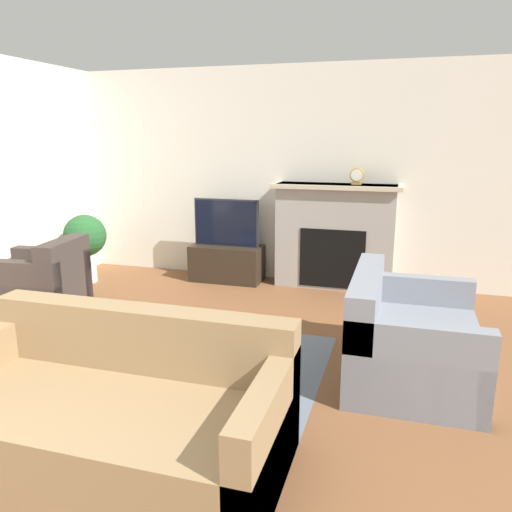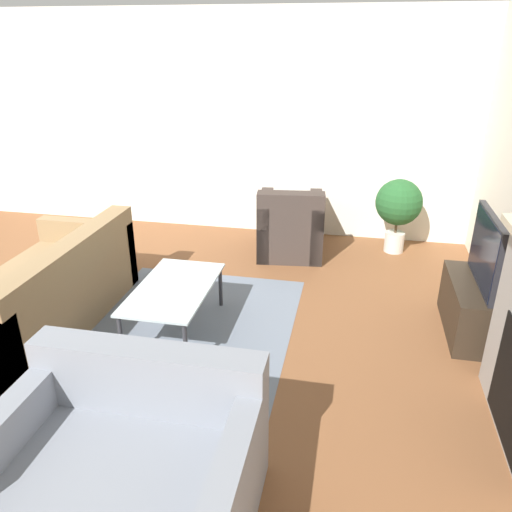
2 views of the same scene
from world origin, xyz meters
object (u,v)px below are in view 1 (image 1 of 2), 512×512
couch_loveseat (407,342)px  armchair_by_window (41,288)px  potted_plant (85,238)px  mantel_clock (357,176)px  coffee_table (178,324)px  tv (226,223)px  couch_sectional (114,415)px

couch_loveseat → armchair_by_window: bearing=84.7°
couch_loveseat → potted_plant: (-3.96, 1.56, 0.28)m
mantel_clock → coffee_table: bearing=-112.8°
potted_plant → coffee_table: bearing=-41.5°
couch_loveseat → coffee_table: size_ratio=1.22×
couch_loveseat → potted_plant: potted_plant is taller
armchair_by_window → coffee_table: size_ratio=0.86×
tv → coffee_table: 2.60m
armchair_by_window → coffee_table: 2.05m
couch_sectional → armchair_by_window: same height
couch_loveseat → armchair_by_window: (-3.68, 0.34, 0.01)m
tv → potted_plant: bearing=-161.4°
mantel_clock → tv: bearing=-175.5°
armchair_by_window → mantel_clock: (3.03, 1.91, 1.09)m
tv → couch_loveseat: (2.26, -2.13, -0.48)m
couch_loveseat → mantel_clock: size_ratio=6.79×
tv → coffee_table: bearing=-79.0°
armchair_by_window → couch_loveseat: bearing=78.0°
couch_sectional → armchair_by_window: (-2.06, 1.90, 0.01)m
coffee_table → mantel_clock: (1.11, 2.65, 1.00)m
tv → couch_loveseat: tv is taller
coffee_table → armchair_by_window: bearing=159.1°
coffee_table → potted_plant: bearing=138.5°
couch_loveseat → armchair_by_window: size_ratio=1.42×
couch_sectional → coffee_table: size_ratio=1.83×
couch_sectional → mantel_clock: mantel_clock is taller
tv → mantel_clock: (1.61, 0.13, 0.62)m
tv → mantel_clock: mantel_clock is taller
armchair_by_window → coffee_table: bearing=62.3°
tv → armchair_by_window: size_ratio=0.90×
coffee_table → potted_plant: potted_plant is taller
couch_sectional → coffee_table: bearing=97.2°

